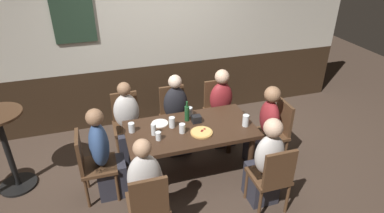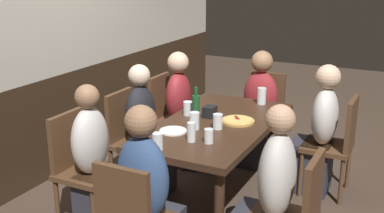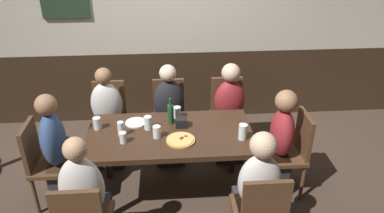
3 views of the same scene
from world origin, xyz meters
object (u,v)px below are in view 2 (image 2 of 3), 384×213
object	(u,v)px
person_left_far	(97,171)
person_mid_far	(146,140)
chair_left_near	(294,213)
tumbler_short	(262,97)
condiment_caddy	(210,112)
plate_white_large	(173,131)
pint_glass_stout	(158,142)
pint_glass_amber	(209,137)
dining_table	(216,134)
person_head_east	(258,117)
chair_left_far	(79,164)
chair_right_near	(337,141)
chair_head_east	(263,111)
person_right_near	(317,139)
person_right_far	(183,118)
person_head_west	(148,208)
beer_glass_tall	(188,109)
chair_mid_far	(130,135)
person_left_near	(268,208)
highball_clear	(195,122)
beer_glass_half	(218,122)
chair_right_far	(168,114)
beer_bottle_green	(196,106)

from	to	relation	value
person_left_far	person_mid_far	xyz separation A→B (m)	(0.68, 0.00, 0.01)
chair_left_near	tumbler_short	size ratio (longest dim) A/B	5.97
condiment_caddy	plate_white_large	bearing A→B (deg)	167.70
pint_glass_stout	pint_glass_amber	bearing A→B (deg)	-44.00
dining_table	person_head_east	world-z (taller)	person_head_east
chair_left_far	condiment_caddy	bearing A→B (deg)	-42.01
person_left_far	pint_glass_stout	bearing A→B (deg)	-90.42
chair_left_near	person_mid_far	distance (m)	1.63
dining_table	chair_right_near	world-z (taller)	chair_right_near
dining_table	chair_head_east	bearing A→B (deg)	0.00
chair_left_near	person_right_near	size ratio (longest dim) A/B	0.77
person_left_far	condiment_caddy	world-z (taller)	person_left_far
condiment_caddy	person_right_far	bearing A→B (deg)	44.02
tumbler_short	person_head_west	bearing A→B (deg)	174.95
person_mid_far	beer_glass_tall	size ratio (longest dim) A/B	10.00
chair_head_east	person_left_far	size ratio (longest dim) A/B	0.78
chair_head_east	beer_glass_tall	bearing A→B (deg)	165.36
person_right_near	beer_glass_tall	size ratio (longest dim) A/B	10.04
chair_mid_far	person_left_near	size ratio (longest dim) A/B	0.75
plate_white_large	condiment_caddy	distance (m)	0.45
chair_head_east	chair_left_near	size ratio (longest dim) A/B	1.00
person_left_near	highball_clear	world-z (taller)	person_left_near
person_head_east	beer_glass_tall	distance (m)	1.04
highball_clear	condiment_caddy	bearing A→B (deg)	3.56
chair_head_east	person_head_west	size ratio (longest dim) A/B	0.75
person_right_far	pint_glass_stout	xyz separation A→B (m)	(-1.37, -0.53, 0.31)
person_right_far	condiment_caddy	world-z (taller)	person_right_far
person_mid_far	condiment_caddy	world-z (taller)	person_mid_far
beer_glass_half	person_right_far	bearing A→B (deg)	42.10
chair_left_near	chair_mid_far	size ratio (longest dim) A/B	1.00
chair_head_east	beer_glass_tall	xyz separation A→B (m)	(-1.11, 0.29, 0.29)
pint_glass_stout	person_mid_far	bearing A→B (deg)	37.80
person_right_near	person_head_east	bearing A→B (deg)	62.28
dining_table	person_right_near	distance (m)	0.96
person_head_east	beer_glass_half	xyz separation A→B (m)	(-1.15, -0.07, 0.31)
chair_right_far	highball_clear	distance (m)	1.19
person_left_near	beer_glass_tall	world-z (taller)	person_left_near
dining_table	person_left_near	distance (m)	0.96
chair_right_far	person_mid_far	bearing A→B (deg)	-166.56
chair_mid_far	beer_bottle_green	world-z (taller)	beer_bottle_green
person_right_near	pint_glass_stout	distance (m)	1.61
dining_table	condiment_caddy	distance (m)	0.21
person_right_far	highball_clear	world-z (taller)	person_right_far
chair_left_far	pint_glass_amber	world-z (taller)	chair_left_far
dining_table	person_mid_far	distance (m)	0.68
chair_head_east	beer_glass_half	bearing A→B (deg)	-177.15
beer_glass_half	person_right_near	bearing A→B (deg)	-36.55
chair_right_near	chair_left_far	bearing A→B (deg)	129.66
chair_right_far	person_left_far	size ratio (longest dim) A/B	0.78
chair_right_far	person_right_near	xyz separation A→B (m)	(0.00, -1.48, -0.01)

